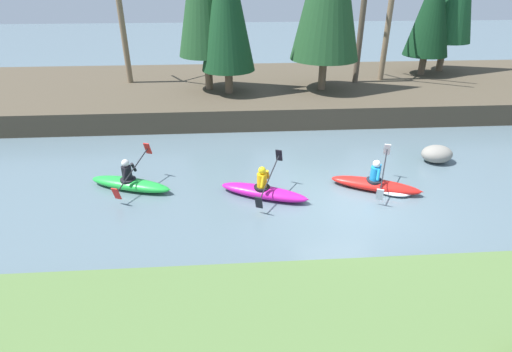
{
  "coord_description": "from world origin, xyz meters",
  "views": [
    {
      "loc": [
        -3.37,
        -9.93,
        6.11
      ],
      "look_at": [
        -2.62,
        0.74,
        0.55
      ],
      "focal_mm": 28.0,
      "sensor_mm": 36.0,
      "label": 1
    }
  ],
  "objects_px": {
    "kayaker_lead": "(379,185)",
    "kayaker_middle": "(264,191)",
    "boulder_midstream": "(437,154)",
    "kayaker_trailing": "(131,183)"
  },
  "relations": [
    {
      "from": "kayaker_lead",
      "to": "kayaker_middle",
      "type": "height_order",
      "value": "same"
    },
    {
      "from": "kayaker_trailing",
      "to": "boulder_midstream",
      "type": "height_order",
      "value": "kayaker_trailing"
    },
    {
      "from": "kayaker_middle",
      "to": "boulder_midstream",
      "type": "relative_size",
      "value": 2.52
    },
    {
      "from": "kayaker_lead",
      "to": "kayaker_middle",
      "type": "xyz_separation_m",
      "value": [
        -3.58,
        -0.17,
        0.02
      ]
    },
    {
      "from": "kayaker_lead",
      "to": "kayaker_trailing",
      "type": "bearing_deg",
      "value": -161.02
    },
    {
      "from": "boulder_midstream",
      "to": "kayaker_lead",
      "type": "bearing_deg",
      "value": -145.42
    },
    {
      "from": "boulder_midstream",
      "to": "kayaker_trailing",
      "type": "bearing_deg",
      "value": -173.1
    },
    {
      "from": "kayaker_lead",
      "to": "kayaker_middle",
      "type": "relative_size",
      "value": 1.0
    },
    {
      "from": "kayaker_middle",
      "to": "boulder_midstream",
      "type": "xyz_separation_m",
      "value": [
        6.31,
        2.05,
        0.08
      ]
    },
    {
      "from": "kayaker_middle",
      "to": "kayaker_trailing",
      "type": "relative_size",
      "value": 0.99
    }
  ]
}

